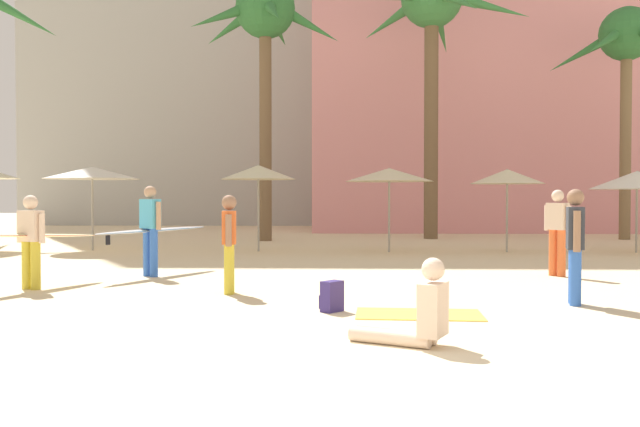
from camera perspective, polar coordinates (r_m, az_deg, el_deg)
The scene contains 18 objects.
ground at distance 6.11m, azimuth -1.15°, elevation -13.35°, with size 120.00×120.00×0.00m, color beige.
hotel_pink at distance 34.78m, azimuth 15.56°, elevation 10.01°, with size 18.76×9.69×13.62m, color pink.
palm_tree_far_left at distance 26.13m, azimuth 9.69°, elevation 16.55°, with size 6.46×6.76×10.28m.
palm_tree_center at distance 24.55m, azimuth -4.81°, elevation 16.02°, with size 5.36×5.60×9.40m.
palm_tree_right at distance 27.47m, azimuth 25.06°, elevation 12.89°, with size 5.50×5.83×8.60m.
cafe_umbrella_0 at distance 20.52m, azimuth -19.15°, elevation 3.34°, with size 2.77×2.77×2.47m.
cafe_umbrella_1 at distance 18.89m, azimuth 6.02°, elevation 3.35°, with size 2.52×2.52×2.40m.
cafe_umbrella_2 at distance 19.56m, azimuth 15.93°, elevation 3.10°, with size 2.10×2.10×2.37m.
cafe_umbrella_4 at distance 20.66m, azimuth 25.79°, elevation 2.63°, with size 2.59×2.59×2.31m.
cafe_umbrella_5 at distance 19.13m, azimuth -5.36°, elevation 3.57°, with size 2.17×2.17×2.50m.
beach_towel at distance 8.91m, azimuth 8.57°, elevation -8.63°, with size 1.66×0.87×0.01m, color #F4CC4C.
backpack at distance 9.03m, azimuth 1.00°, elevation -7.23°, with size 0.35×0.35×0.42m.
person_mid_right at distance 13.49m, azimuth -14.35°, elevation -1.25°, with size 1.72×2.86×1.79m.
person_mid_center at distance 12.25m, azimuth -23.54°, elevation -1.87°, with size 1.38×2.53×1.60m.
person_mid_left at distance 13.82m, azimuth 19.89°, elevation -1.25°, with size 0.43×0.55×1.71m.
person_far_right at distance 10.74m, azimuth -7.88°, elevation -2.27°, with size 0.27×0.61×1.60m.
person_near_left at distance 10.21m, azimuth 21.24°, elevation -2.29°, with size 0.31×0.61×1.68m.
person_near_right at distance 7.05m, azimuth 8.30°, elevation -8.74°, with size 1.07×0.78×0.93m.
Camera 1 is at (0.32, -5.90, 1.55)m, focal length 36.91 mm.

